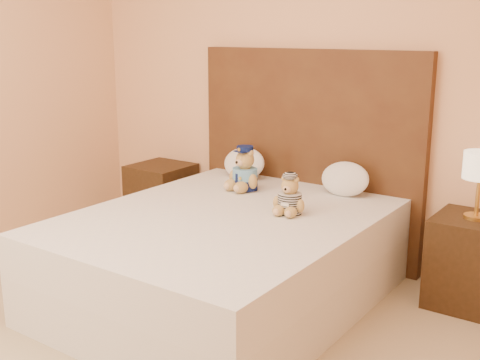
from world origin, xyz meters
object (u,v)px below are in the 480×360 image
at_px(bed, 225,258).
at_px(teddy_police, 245,168).
at_px(nightstand_left, 162,197).
at_px(nightstand_right, 471,262).
at_px(teddy_prisoner, 290,195).
at_px(pillow_right, 345,177).
at_px(pillow_left, 244,162).

bearing_deg(bed, teddy_police, 112.91).
bearing_deg(bed, nightstand_left, 147.38).
bearing_deg(nightstand_right, nightstand_left, 180.00).
height_order(teddy_prisoner, pillow_right, same).
xyz_separation_m(nightstand_right, teddy_prisoner, (-0.94, -0.56, 0.39)).
bearing_deg(nightstand_left, teddy_police, -13.80).
xyz_separation_m(teddy_prisoner, pillow_right, (0.08, 0.59, 0.00)).
xyz_separation_m(nightstand_left, teddy_police, (1.02, -0.25, 0.43)).
height_order(nightstand_right, teddy_police, teddy_police).
distance_m(bed, pillow_right, 1.00).
xyz_separation_m(nightstand_left, nightstand_right, (2.50, 0.00, 0.00)).
distance_m(teddy_police, teddy_prisoner, 0.62).
xyz_separation_m(bed, nightstand_left, (-1.25, 0.80, -0.00)).
height_order(nightstand_left, pillow_right, pillow_right).
relative_size(teddy_prisoner, pillow_left, 0.69).
height_order(teddy_police, teddy_prisoner, teddy_police).
distance_m(nightstand_left, pillow_right, 1.69).
relative_size(teddy_police, teddy_prisoner, 1.27).
bearing_deg(teddy_police, pillow_right, 34.58).
xyz_separation_m(teddy_prisoner, pillow_left, (-0.74, 0.59, 0.00)).
bearing_deg(bed, nightstand_right, 32.62).
relative_size(teddy_prisoner, pillow_right, 0.70).
relative_size(pillow_left, pillow_right, 1.02).
height_order(bed, pillow_left, pillow_left).
bearing_deg(bed, pillow_right, 64.93).
distance_m(nightstand_right, teddy_police, 1.56).
distance_m(teddy_police, pillow_right, 0.68).
relative_size(nightstand_right, pillow_left, 1.58).
relative_size(bed, teddy_police, 6.57).
xyz_separation_m(teddy_police, teddy_prisoner, (0.54, -0.31, -0.03)).
bearing_deg(nightstand_right, bed, -147.38).
height_order(bed, pillow_right, pillow_right).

